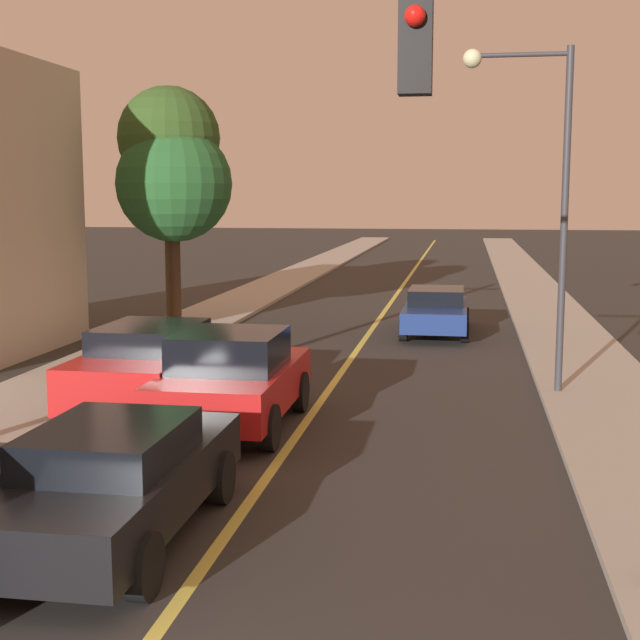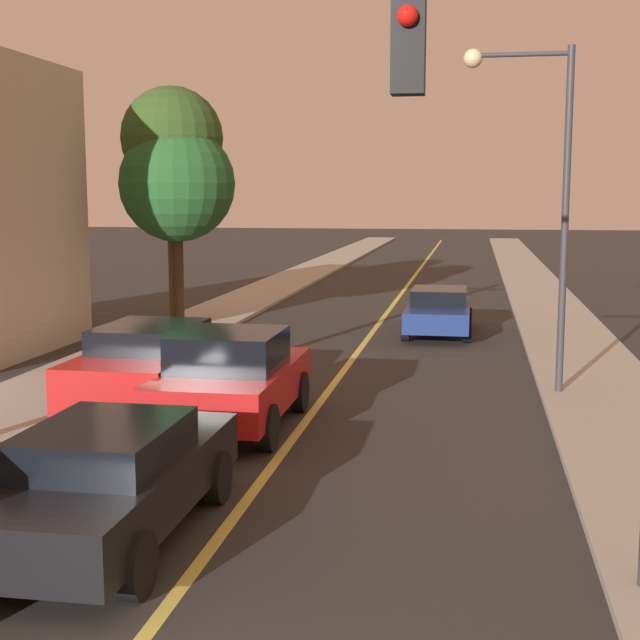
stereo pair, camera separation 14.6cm
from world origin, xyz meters
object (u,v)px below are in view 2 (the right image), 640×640
Objects in this scene: traffic_signal_mast at (556,164)px; car_outer_lane_second at (154,363)px; tree_left_near at (172,141)px; streetlamp_right at (539,170)px; tree_left_far at (177,184)px; car_near_lane_front at (112,478)px; car_far_oncoming at (439,310)px; car_near_lane_second at (231,378)px.

car_outer_lane_second is at bearing 133.90° from traffic_signal_mast.
car_outer_lane_second is 10.08m from traffic_signal_mast.
tree_left_near is (-9.44, 16.37, 1.28)m from traffic_signal_mast.
traffic_signal_mast reaches higher than car_outer_lane_second.
streetlamp_right reaches higher than tree_left_far.
streetlamp_right is at bearing -37.01° from tree_left_near.
car_outer_lane_second is at bearing 106.13° from car_near_lane_front.
traffic_signal_mast reaches higher than tree_left_far.
traffic_signal_mast is 1.05× the size of tree_left_far.
traffic_signal_mast is at bearing -5.73° from car_near_lane_front.
traffic_signal_mast is (6.58, -6.84, 3.40)m from car_outer_lane_second.
car_near_lane_front reaches higher than car_far_oncoming.
car_far_oncoming is at bearing 74.52° from car_near_lane_second.
car_far_oncoming is 8.34m from tree_left_far.
car_outer_lane_second is 1.07× the size of car_far_oncoming.
tree_left_near is at bearing 113.47° from car_near_lane_second.
car_outer_lane_second is at bearing 63.34° from car_far_oncoming.
tree_left_near is at bearing 1.63° from car_far_oncoming.
car_far_oncoming is at bearing 1.63° from tree_left_near.
streetlamp_right is at bearing 32.88° from car_near_lane_second.
streetlamp_right is 12.43m from tree_left_near.
car_near_lane_second reaches higher than car_near_lane_front.
car_near_lane_front is 5.90m from traffic_signal_mast.
streetlamp_right reaches higher than car_near_lane_second.
car_outer_lane_second is 10.17m from tree_left_far.
tree_left_far reaches higher than car_far_oncoming.
tree_left_far is at bearing -53.68° from tree_left_near.
car_near_lane_second is at bearing -66.53° from tree_left_near.
car_near_lane_second is 2.24m from car_outer_lane_second.
traffic_signal_mast is at bearing -60.17° from tree_left_far.
car_near_lane_second is 11.45m from car_far_oncoming.
tree_left_near is (-2.85, 9.53, 4.67)m from car_outer_lane_second.
tree_left_near is at bearing 126.32° from tree_left_far.
traffic_signal_mast is 0.88× the size of tree_left_near.
traffic_signal_mast is at bearing -49.54° from car_near_lane_second.
tree_left_near is (-4.69, 10.81, 4.64)m from car_near_lane_second.
tree_left_near is at bearing 106.45° from car_near_lane_front.
traffic_signal_mast is 18.94m from tree_left_near.
tree_left_far is (-4.46, 10.50, 3.38)m from car_near_lane_second.
car_near_lane_front is at bearing -121.59° from streetlamp_right.
streetlamp_right is at bearing 87.12° from traffic_signal_mast.
car_near_lane_second is 0.91× the size of car_far_oncoming.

